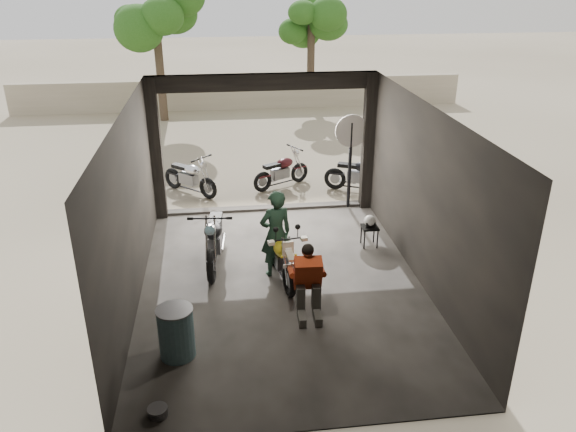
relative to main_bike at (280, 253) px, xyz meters
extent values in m
plane|color=#7A6D56|center=(0.00, -0.26, -0.53)|extent=(80.00, 80.00, 0.00)
cube|color=#2D2B28|center=(0.00, -0.26, -0.52)|extent=(5.00, 7.00, 0.02)
plane|color=black|center=(0.00, -0.26, 2.67)|extent=(7.00, 7.00, 0.00)
cube|color=black|center=(0.00, -3.76, 1.07)|extent=(5.00, 0.02, 3.20)
cube|color=black|center=(-2.50, -0.26, 1.07)|extent=(0.02, 7.00, 3.20)
cube|color=black|center=(2.50, -0.26, 1.07)|extent=(0.02, 7.00, 3.20)
cube|color=black|center=(-2.38, 3.12, 1.07)|extent=(0.24, 0.24, 3.20)
cube|color=black|center=(2.38, 3.12, 1.07)|extent=(0.24, 0.24, 3.20)
cube|color=black|center=(0.00, 3.16, 2.49)|extent=(5.00, 0.16, 0.36)
cube|color=#2D2B28|center=(0.00, 3.24, -0.49)|extent=(5.00, 0.25, 0.08)
cube|color=gray|center=(0.00, 13.74, 0.07)|extent=(18.00, 0.30, 1.20)
cylinder|color=#382B1E|center=(-3.00, 12.24, 1.26)|extent=(0.30, 0.30, 3.58)
ellipsoid|color=#1E4C14|center=(-3.00, 12.24, 3.50)|extent=(2.20, 2.20, 3.14)
cylinder|color=#382B1E|center=(2.80, 13.74, 1.07)|extent=(0.30, 0.30, 3.20)
ellipsoid|color=#1E4C14|center=(2.80, 13.74, 3.07)|extent=(2.20, 2.20, 2.80)
imported|color=#162D21|center=(-0.06, 0.17, 0.31)|extent=(0.70, 0.56, 1.68)
cube|color=black|center=(1.96, 1.08, -0.09)|extent=(0.33, 0.33, 0.04)
cylinder|color=black|center=(1.82, 0.94, -0.31)|extent=(0.03, 0.03, 0.43)
cylinder|color=black|center=(2.09, 0.94, -0.31)|extent=(0.03, 0.03, 0.43)
cylinder|color=black|center=(1.82, 1.21, -0.31)|extent=(0.03, 0.03, 0.43)
cylinder|color=black|center=(2.09, 1.21, -0.31)|extent=(0.03, 0.03, 0.43)
ellipsoid|color=white|center=(1.95, 1.10, 0.04)|extent=(0.32, 0.33, 0.23)
cylinder|color=#426870|center=(-1.75, -2.05, -0.12)|extent=(0.52, 0.52, 0.81)
cylinder|color=black|center=(1.99, 3.14, 0.51)|extent=(0.08, 0.08, 2.07)
cylinder|color=white|center=(1.99, 3.12, 1.36)|extent=(0.75, 0.03, 0.75)
camera|label=1|loc=(-0.99, -8.95, 4.74)|focal=35.00mm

